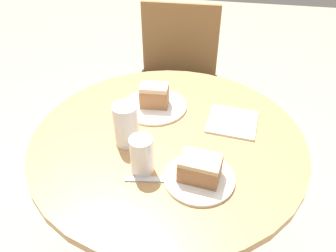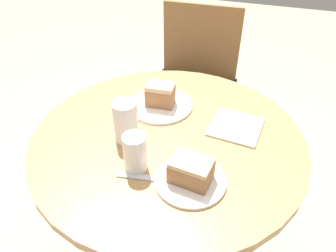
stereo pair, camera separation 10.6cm
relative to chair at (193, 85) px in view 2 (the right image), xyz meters
name	(u,v)px [view 2 (the right image)]	position (x,y,z in m)	size (l,w,h in m)	color
table	(168,181)	(0.11, -0.80, 0.06)	(0.90, 0.90, 0.77)	tan
chair	(193,85)	(0.00, 0.00, 0.00)	(0.48, 0.47, 0.90)	olive
plate_near	(190,181)	(0.23, -0.98, 0.28)	(0.20, 0.20, 0.01)	white
plate_far	(160,105)	(0.03, -0.65, 0.28)	(0.24, 0.24, 0.01)	white
cake_slice_near	(191,170)	(0.23, -0.98, 0.32)	(0.12, 0.09, 0.07)	#9E6B42
cake_slice_far	(160,95)	(0.03, -0.65, 0.33)	(0.11, 0.07, 0.08)	#9E6B42
glass_lemonade	(135,154)	(0.06, -0.97, 0.33)	(0.07, 0.07, 0.12)	beige
glass_water	(126,124)	(-0.02, -0.86, 0.34)	(0.08, 0.08, 0.14)	silver
napkin_stack	(236,127)	(0.31, -0.69, 0.28)	(0.18, 0.18, 0.01)	silver
fork	(146,178)	(0.11, -1.00, 0.28)	(0.17, 0.04, 0.00)	silver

